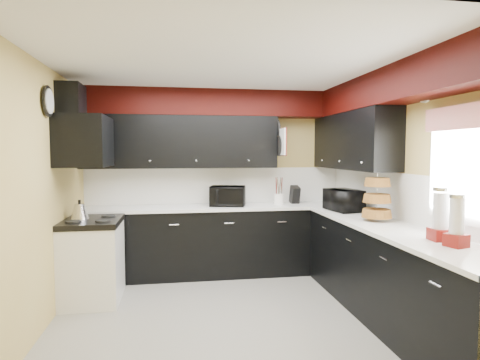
{
  "coord_description": "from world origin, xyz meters",
  "views": [
    {
      "loc": [
        -0.57,
        -3.86,
        1.67
      ],
      "look_at": [
        0.16,
        0.72,
        1.34
      ],
      "focal_mm": 30.0,
      "sensor_mm": 36.0,
      "label": 1
    }
  ],
  "objects_px": {
    "kettle": "(80,211)",
    "microwave": "(344,200)",
    "toaster_oven": "(228,196)",
    "utensil_crock": "(279,199)",
    "knife_block": "(295,195)"
  },
  "relations": [
    {
      "from": "utensil_crock",
      "to": "kettle",
      "type": "height_order",
      "value": "kettle"
    },
    {
      "from": "toaster_oven",
      "to": "knife_block",
      "type": "bearing_deg",
      "value": 20.44
    },
    {
      "from": "toaster_oven",
      "to": "kettle",
      "type": "xyz_separation_m",
      "value": [
        -1.75,
        -0.67,
        -0.07
      ]
    },
    {
      "from": "toaster_oven",
      "to": "utensil_crock",
      "type": "relative_size",
      "value": 3.15
    },
    {
      "from": "toaster_oven",
      "to": "utensil_crock",
      "type": "height_order",
      "value": "toaster_oven"
    },
    {
      "from": "kettle",
      "to": "microwave",
      "type": "bearing_deg",
      "value": -0.29
    },
    {
      "from": "knife_block",
      "to": "kettle",
      "type": "height_order",
      "value": "knife_block"
    },
    {
      "from": "toaster_oven",
      "to": "utensil_crock",
      "type": "distance_m",
      "value": 0.73
    },
    {
      "from": "microwave",
      "to": "knife_block",
      "type": "height_order",
      "value": "microwave"
    },
    {
      "from": "microwave",
      "to": "utensil_crock",
      "type": "xyz_separation_m",
      "value": [
        -0.63,
        0.73,
        -0.06
      ]
    },
    {
      "from": "utensil_crock",
      "to": "knife_block",
      "type": "bearing_deg",
      "value": 13.55
    },
    {
      "from": "kettle",
      "to": "toaster_oven",
      "type": "bearing_deg",
      "value": 21.05
    },
    {
      "from": "knife_block",
      "to": "kettle",
      "type": "xyz_separation_m",
      "value": [
        -2.72,
        -0.78,
        -0.06
      ]
    },
    {
      "from": "microwave",
      "to": "kettle",
      "type": "distance_m",
      "value": 3.11
    },
    {
      "from": "toaster_oven",
      "to": "knife_block",
      "type": "xyz_separation_m",
      "value": [
        0.97,
        0.1,
        -0.01
      ]
    }
  ]
}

